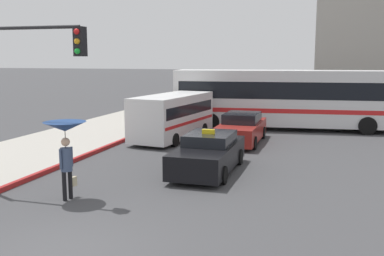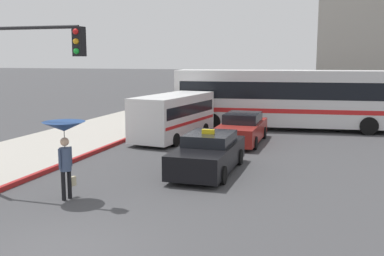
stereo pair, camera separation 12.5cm
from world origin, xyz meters
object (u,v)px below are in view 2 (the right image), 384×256
Objects in this scene: pedestrian_with_umbrella at (64,135)px; sedan_red at (242,129)px; taxi at (208,154)px; city_bus at (286,97)px; traffic_light at (19,72)px; ambulance_van at (174,115)px.

sedan_red is at bearing -0.86° from pedestrian_with_umbrella.
city_bus reaches higher than taxi.
traffic_light is at bearing 65.01° from sedan_red.
ambulance_van is 0.47× the size of city_bus.
ambulance_van reaches higher than sedan_red.
pedestrian_with_umbrella is (-3.07, -4.28, 1.21)m from taxi.
taxi is at bearing 89.10° from sedan_red.
city_bus is at bearing -1.03° from pedestrian_with_umbrella.
ambulance_van is at bearing -51.44° from city_bus.
taxi is 0.97× the size of sedan_red.
pedestrian_with_umbrella is 2.32m from traffic_light.
ambulance_van is (-3.36, 5.83, 0.58)m from taxi.
city_bus is 16.23m from traffic_light.
city_bus is (5.02, 4.93, 0.62)m from ambulance_van.
taxi is 0.36× the size of city_bus.
traffic_light is at bearing 100.92° from pedestrian_with_umbrella.
taxi is at bearing -19.22° from pedestrian_with_umbrella.
sedan_red is (0.09, 5.88, 0.01)m from taxi.
taxi is at bearing -14.67° from city_bus.
pedestrian_with_umbrella is (-3.16, -10.15, 1.21)m from sedan_red.
traffic_light reaches higher than taxi.
sedan_red is at bearing -90.90° from taxi.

